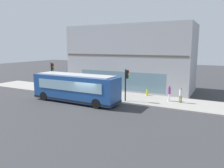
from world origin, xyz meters
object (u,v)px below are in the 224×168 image
Objects in this scene: traffic_light_down_block at (52,72)px; newspaper_vending_box at (99,90)px; pedestrian_near_building_entrance at (79,84)px; pedestrian_near_hydrant at (169,92)px; pedestrian_walking_along_curb at (97,84)px; pedestrian_by_light_pole at (181,94)px; traffic_light_near_corner at (127,79)px; fire_hydrant at (147,93)px; city_bus_nearside at (75,88)px.

traffic_light_down_block is 6.51m from newspaper_vending_box.
pedestrian_near_building_entrance is 12.34m from pedestrian_near_hydrant.
pedestrian_near_building_entrance is 0.92× the size of pedestrian_near_hydrant.
traffic_light_down_block is at bearing 124.45° from pedestrian_walking_along_curb.
pedestrian_near_building_entrance is at bearing 87.54° from pedestrian_by_light_pole.
newspaper_vending_box is at bearing -141.49° from pedestrian_walking_along_curb.
traffic_light_near_corner is 2.19× the size of pedestrian_by_light_pole.
pedestrian_by_light_pole is 11.07m from pedestrian_walking_along_curb.
traffic_light_near_corner is 4.41m from fire_hydrant.
traffic_light_down_block is at bearing 109.36° from newspaper_vending_box.
pedestrian_near_building_entrance is (2.76, -2.20, -1.82)m from traffic_light_down_block.
city_bus_nearside is at bearing -112.51° from traffic_light_down_block.
newspaper_vending_box is (-0.15, 10.02, -0.46)m from pedestrian_by_light_pole.
city_bus_nearside reaches higher than pedestrian_near_building_entrance.
traffic_light_near_corner is 2.10× the size of pedestrian_near_hydrant.
traffic_light_down_block reaches higher than newspaper_vending_box.
city_bus_nearside is at bearing 134.60° from fire_hydrant.
traffic_light_down_block is (2.22, 5.35, 1.29)m from city_bus_nearside.
pedestrian_by_light_pole reaches higher than fire_hydrant.
newspaper_vending_box is at bearing -5.60° from city_bus_nearside.
traffic_light_near_corner reaches higher than newspaper_vending_box.
pedestrian_walking_along_curb is 1.80× the size of newspaper_vending_box.
pedestrian_walking_along_curb is 9.81m from pedestrian_near_hydrant.
pedestrian_walking_along_curb is 1.06× the size of pedestrian_near_building_entrance.
pedestrian_near_hydrant is at bearing -88.01° from newspaper_vending_box.
pedestrian_by_light_pole is 10.03m from newspaper_vending_box.
pedestrian_near_building_entrance is (2.60, 8.21, -1.57)m from traffic_light_near_corner.
pedestrian_walking_along_curb is (3.27, -4.77, -1.76)m from traffic_light_down_block.
newspaper_vending_box reaches higher than fire_hydrant.
pedestrian_by_light_pole is 1.04× the size of pedestrian_near_building_entrance.
pedestrian_near_building_entrance is 1.71× the size of newspaper_vending_box.
pedestrian_near_hydrant reaches higher than pedestrian_walking_along_curb.
traffic_light_down_block is at bearing 90.87° from traffic_light_near_corner.
traffic_light_down_block is 12.38m from fire_hydrant.
pedestrian_near_building_entrance is at bearing 96.85° from fire_hydrant.
fire_hydrant is 6.80m from pedestrian_walking_along_curb.
traffic_light_near_corner is at bearing -89.13° from traffic_light_down_block.
city_bus_nearside is 5.54m from pedestrian_walking_along_curb.
traffic_light_down_block reaches higher than traffic_light_near_corner.
newspaper_vending_box is at bearing -101.60° from pedestrian_near_building_entrance.
traffic_light_down_block is 2.38× the size of pedestrian_walking_along_curb.
traffic_light_down_block reaches higher than pedestrian_walking_along_curb.
city_bus_nearside is 2.87× the size of traffic_light_near_corner.
city_bus_nearside is 5.91m from pedestrian_near_building_entrance.
pedestrian_walking_along_curb is at bearing 95.11° from fire_hydrant.
traffic_light_near_corner is at bearing 163.30° from fire_hydrant.
newspaper_vending_box is at bearing 91.99° from pedestrian_near_hydrant.
traffic_light_down_block is 5.22× the size of fire_hydrant.
pedestrian_by_light_pole reaches higher than pedestrian_near_building_entrance.
newspaper_vending_box is (1.87, 4.65, -1.99)m from traffic_light_near_corner.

